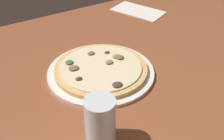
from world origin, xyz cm
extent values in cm
cube|color=brown|center=(0.00, 0.00, 2.00)|extent=(150.00, 110.00, 4.00)
cylinder|color=white|center=(2.97, -7.73, 4.50)|extent=(31.63, 31.63, 1.00)
cylinder|color=tan|center=(2.97, -7.73, 5.60)|extent=(27.49, 27.49, 1.20)
cylinder|color=beige|center=(2.97, -7.73, 6.40)|extent=(24.14, 24.14, 0.40)
ellipsoid|color=#4C3828|center=(11.33, -5.33, 6.91)|extent=(1.91, 1.37, 0.62)
ellipsoid|color=#387033|center=(10.11, -14.02, 6.93)|extent=(2.41, 2.32, 0.67)
ellipsoid|color=#4C3828|center=(3.78, 2.48, 6.91)|extent=(2.89, 2.46, 0.62)
ellipsoid|color=brown|center=(10.32, -10.68, 6.93)|extent=(3.06, 2.63, 0.66)
ellipsoid|color=#937556|center=(-0.08, -7.91, 6.97)|extent=(2.39, 2.03, 0.75)
ellipsoid|color=#937556|center=(-3.54, -9.51, 6.98)|extent=(2.53, 1.86, 0.76)
ellipsoid|color=#4C3828|center=(-2.39, -13.11, 6.83)|extent=(1.69, 1.31, 0.46)
ellipsoid|color=brown|center=(-4.12, -8.39, 6.96)|extent=(2.47, 2.31, 0.73)
ellipsoid|color=brown|center=(2.17, -15.21, 6.90)|extent=(2.40, 1.90, 0.60)
cylinder|color=silver|center=(15.71, 14.30, 9.75)|extent=(6.80, 6.80, 11.51)
cylinder|color=silver|center=(15.71, 14.30, 7.32)|extent=(6.26, 6.26, 6.64)
cube|color=white|center=(-33.39, -38.88, 4.15)|extent=(19.24, 24.43, 0.30)
camera|label=1|loc=(36.43, 52.45, 53.62)|focal=45.66mm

